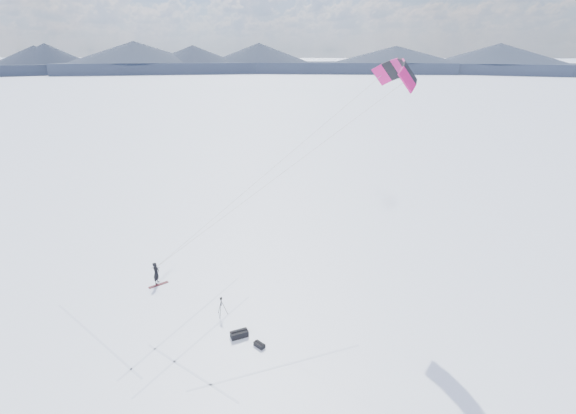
# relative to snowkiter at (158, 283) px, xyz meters

# --- Properties ---
(ground) EXTENTS (1800.00, 1800.00, 0.00)m
(ground) POSITION_rel_snowkiter_xyz_m (3.58, -4.16, 0.00)
(ground) COLOR white
(horizon_hills) EXTENTS (704.00, 704.00, 10.56)m
(horizon_hills) POSITION_rel_snowkiter_xyz_m (3.58, -4.16, 4.68)
(horizon_hills) COLOR #1D2939
(horizon_hills) RESTS_ON ground
(snow_tracks) EXTENTS (13.93, 10.25, 0.01)m
(snow_tracks) POSITION_rel_snowkiter_xyz_m (2.14, -4.48, 0.00)
(snow_tracks) COLOR silver
(snow_tracks) RESTS_ON ground
(snowkiter) EXTENTS (0.39, 0.58, 1.59)m
(snowkiter) POSITION_rel_snowkiter_xyz_m (0.00, 0.00, 0.00)
(snowkiter) COLOR black
(snowkiter) RESTS_ON ground
(snowboard) EXTENTS (1.17, 1.12, 0.04)m
(snowboard) POSITION_rel_snowkiter_xyz_m (0.17, -0.24, 0.02)
(snowboard) COLOR maroon
(snowboard) RESTS_ON ground
(tripod) EXTENTS (0.66, 0.61, 1.25)m
(tripod) POSITION_rel_snowkiter_xyz_m (5.39, -3.23, 0.81)
(tripod) COLOR black
(tripod) RESTS_ON ground
(gear_bag_a) EXTENTS (1.08, 0.88, 0.44)m
(gear_bag_a) POSITION_rel_snowkiter_xyz_m (6.87, -5.14, 0.19)
(gear_bag_a) COLOR black
(gear_bag_a) RESTS_ON ground
(gear_bag_b) EXTENTS (0.70, 0.63, 0.29)m
(gear_bag_b) POSITION_rel_snowkiter_xyz_m (8.12, -5.86, 0.13)
(gear_bag_b) COLOR black
(gear_bag_b) RESTS_ON ground
(power_kite) EXTENTS (16.74, 5.66, 13.53)m
(power_kite) POSITION_rel_snowkiter_xyz_m (15.47, 2.68, 13.79)
(power_kite) COLOR #B51261
(power_kite) RESTS_ON ground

